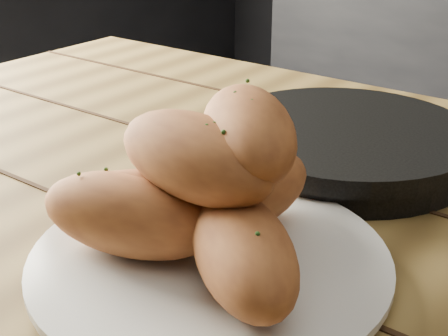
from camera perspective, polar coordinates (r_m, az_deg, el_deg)
table at (r=0.67m, az=5.47°, el=-11.87°), size 1.47×0.94×0.75m
plate at (r=0.54m, az=-1.29°, el=-8.56°), size 0.31×0.31×0.02m
bread_rolls at (r=0.51m, az=-2.30°, el=-2.33°), size 0.28×0.24×0.14m
skillet at (r=0.75m, az=11.06°, el=2.24°), size 0.44×0.30×0.05m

